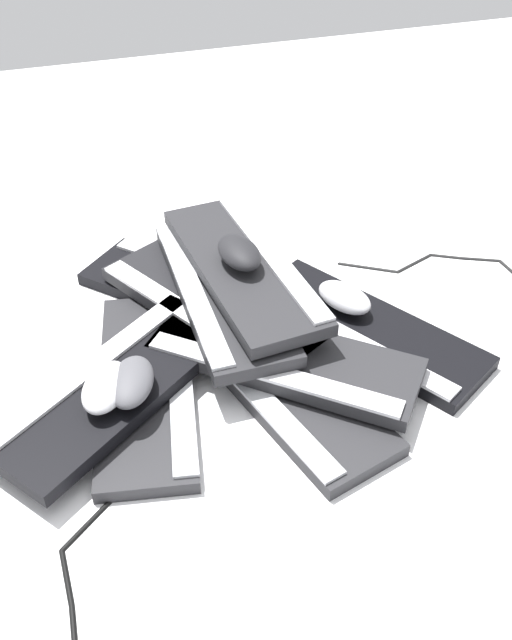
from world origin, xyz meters
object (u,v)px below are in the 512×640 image
Objects in this scene: keyboard_5 at (119,385)px; mouse_3 at (239,253)px; keyboard_6 at (221,291)px; mouse_0 at (131,382)px; keyboard_4 at (210,306)px; keyboard_3 at (365,329)px; keyboard_7 at (244,267)px; keyboard_1 at (148,384)px; keyboard_8 at (284,359)px; mouse_2 at (344,297)px; mouse_1 at (106,387)px; keyboard_2 at (281,384)px; keyboard_0 at (195,290)px.

keyboard_5 is 0.31m from mouse_3.
mouse_0 is at bearing 134.32° from keyboard_6.
keyboard_4 is 4.16× the size of mouse_3.
keyboard_3 is at bearing -115.20° from keyboard_6.
keyboard_7 is at bearing -70.32° from keyboard_6.
keyboard_1 is 0.40m from keyboard_3.
mouse_3 is (0.01, -0.04, 0.07)m from keyboard_6.
keyboard_7 reaches higher than keyboard_8.
keyboard_8 is 0.21m from mouse_3.
mouse_2 reaches higher than keyboard_3.
keyboard_1 is at bearing 155.36° from mouse_1.
mouse_1 is (-0.04, 0.02, 0.04)m from keyboard_5.
mouse_2 is at bearing -103.79° from keyboard_4.
mouse_0 is 0.04m from mouse_1.
keyboard_1 is at bearing 133.49° from keyboard_4.
mouse_2 is (0.13, -0.44, -0.03)m from mouse_1.
mouse_1 reaches higher than keyboard_3.
keyboard_5 is 0.06m from mouse_1.
keyboard_6 is at bearing 49.41° from mouse_2.
keyboard_7 is at bearing -29.12° from mouse_0.
keyboard_2 is at bearing 179.45° from keyboard_7.
keyboard_3 is 0.99× the size of keyboard_4.
keyboard_3 is 4.14× the size of mouse_0.
keyboard_7 is at bearing -78.28° from keyboard_4.
keyboard_2 is at bearing -165.83° from keyboard_0.
mouse_1 is (-0.06, 0.07, 0.07)m from keyboard_1.
keyboard_7 is at bearing 55.87° from keyboard_3.
keyboard_5 is at bearing 122.92° from keyboard_7.
keyboard_5 is 4.02× the size of mouse_1.
keyboard_4 is (0.13, -0.14, 0.03)m from keyboard_1.
keyboard_6 is at bearing -25.34° from mouse_0.
keyboard_4 is 0.09m from keyboard_7.
mouse_2 reaches higher than keyboard_2.
mouse_0 reaches higher than keyboard_6.
keyboard_7 is (0.21, -0.00, 0.09)m from keyboard_2.
keyboard_7 is 4.11× the size of mouse_2.
keyboard_0 is 0.91× the size of keyboard_2.
keyboard_3 is 4.14× the size of mouse_3.
mouse_2 is (-0.06, -0.24, 0.01)m from keyboard_4.
keyboard_5 is 0.31m from keyboard_7.
mouse_2 is (-0.15, -0.24, 0.04)m from keyboard_0.
keyboard_7 is (0.02, -0.05, 0.03)m from keyboard_6.
keyboard_1 is 0.19m from keyboard_4.
mouse_3 is at bearing 43.28° from mouse_2.
keyboard_0 is 0.29m from mouse_2.
keyboard_0 is 0.28m from keyboard_8.
mouse_3 reaches higher than mouse_0.
mouse_1 is at bearing 126.30° from keyboard_7.
keyboard_0 is 0.16m from mouse_3.
mouse_0 is at bearing 149.84° from keyboard_0.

